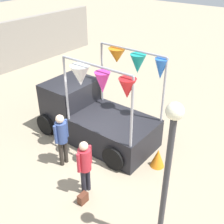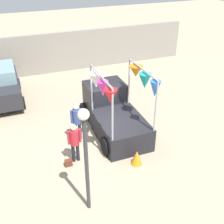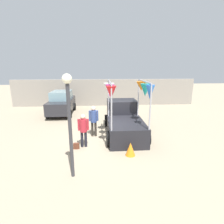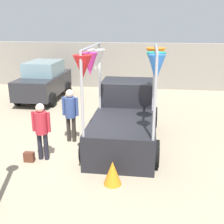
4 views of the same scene
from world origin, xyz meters
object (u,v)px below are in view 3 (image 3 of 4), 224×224
Objects in this scene: vendor_truck at (124,118)px; parked_car at (62,103)px; street_lamp at (69,112)px; person_vendor at (94,118)px; person_customer at (83,127)px; folded_kite_bundle_tangerine at (130,149)px; handbag at (76,146)px.

parked_car is at bearing 133.99° from vendor_truck.
parked_car is at bearing 103.57° from street_lamp.
person_vendor is at bearing -168.92° from vendor_truck.
person_customer is (2.30, -6.32, 0.06)m from parked_car.
vendor_truck is 6.78× the size of folded_kite_bundle_tangerine.
parked_car is 14.29× the size of handbag.
person_customer is at bearing -142.53° from vendor_truck.
person_customer is at bearing -108.75° from person_vendor.
street_lamp is (2.10, -8.69, 1.45)m from parked_car.
parked_car is at bearing 106.68° from handbag.
person_customer is at bearing 29.74° from handbag.
street_lamp reaches higher than parked_car.
person_vendor is at bearing 79.90° from street_lamp.
person_vendor is 1.96m from handbag.
folded_kite_bundle_tangerine is at bearing -54.73° from person_vendor.
person_vendor reaches higher than person_customer.
vendor_truck is 1.77m from person_vendor.
folded_kite_bundle_tangerine reaches higher than handbag.
handbag is (-0.80, -1.53, -0.92)m from person_vendor.
handbag is at bearing 93.77° from street_lamp.
person_vendor is 2.90× the size of folded_kite_bundle_tangerine.
vendor_truck is 3.24m from handbag.
folded_kite_bundle_tangerine is (2.47, -0.82, 0.16)m from handbag.
handbag is (-2.53, -1.87, -0.77)m from vendor_truck.
person_vendor is (-1.73, -0.34, 0.15)m from vendor_truck.
street_lamp is (-0.66, -3.71, 1.33)m from person_vendor.
vendor_truck is at bearing 59.42° from street_lamp.
street_lamp is at bearing -149.89° from folded_kite_bundle_tangerine.
parked_car is 2.41× the size of person_customer.
person_vendor is (0.45, 1.33, 0.06)m from person_customer.
vendor_truck is 14.53× the size of handbag.
parked_car is 1.10× the size of street_lamp.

